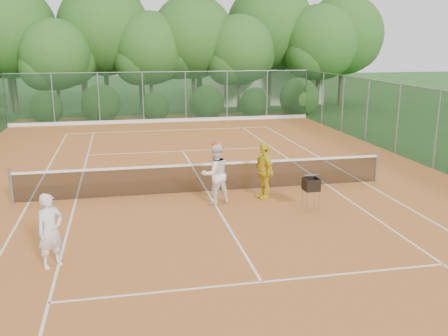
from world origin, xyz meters
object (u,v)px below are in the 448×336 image
at_px(player_white, 50,231).
at_px(player_yellow, 264,170).
at_px(player_center_grp, 215,174).
at_px(ball_hopper, 311,185).

distance_m(player_white, player_yellow, 6.95).
bearing_deg(player_center_grp, ball_hopper, -24.74).
height_order(player_yellow, ball_hopper, player_yellow).
height_order(player_white, player_center_grp, player_center_grp).
xyz_separation_m(player_center_grp, ball_hopper, (2.56, -1.18, -0.16)).
xyz_separation_m(player_center_grp, player_yellow, (1.58, 0.26, -0.05)).
bearing_deg(player_white, player_center_grp, 2.71).
relative_size(player_white, ball_hopper, 1.71).
bearing_deg(player_center_grp, player_yellow, 9.30).
distance_m(player_center_grp, player_yellow, 1.60).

